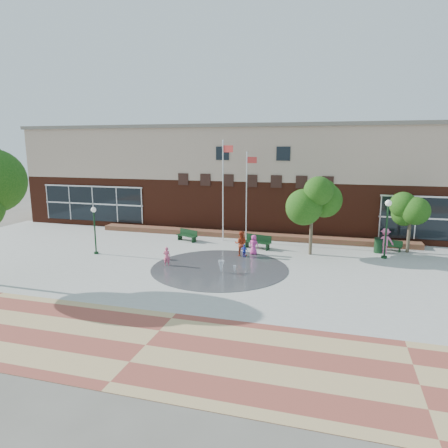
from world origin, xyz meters
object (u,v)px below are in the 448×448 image
(bench_left, at_px, (187,238))
(child_splash, at_px, (167,256))
(flagpole_left, at_px, (223,186))
(flagpole_right, at_px, (247,191))
(trash_can, at_px, (379,245))

(bench_left, bearing_deg, child_splash, -56.87)
(flagpole_left, relative_size, flagpole_right, 1.13)
(flagpole_right, distance_m, bench_left, 5.98)
(flagpole_right, height_order, trash_can, flagpole_right)
(bench_left, height_order, child_splash, child_splash)
(trash_can, distance_m, child_splash, 14.77)
(trash_can, xyz_separation_m, child_splash, (-13.08, -6.86, 0.07))
(trash_can, bearing_deg, flagpole_right, 171.31)
(flagpole_left, height_order, flagpole_right, flagpole_left)
(bench_left, distance_m, trash_can, 14.22)
(flagpole_left, relative_size, trash_can, 7.37)
(flagpole_right, bearing_deg, bench_left, -154.19)
(flagpole_right, height_order, bench_left, flagpole_right)
(flagpole_left, bearing_deg, child_splash, -90.93)
(flagpole_left, xyz_separation_m, bench_left, (-2.71, -0.98, -4.08))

